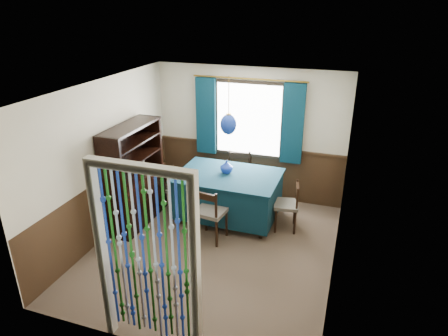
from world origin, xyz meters
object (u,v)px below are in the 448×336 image
(sideboard, at_px, (135,189))
(bowl_shelf, at_px, (124,164))
(chair_far, at_px, (239,176))
(chair_right, at_px, (288,205))
(chair_left, at_px, (178,188))
(pendant_lamp, at_px, (229,124))
(chair_near, at_px, (210,212))
(vase_sideboard, at_px, (144,165))
(dining_table, at_px, (228,194))
(vase_table, at_px, (227,167))

(sideboard, xyz_separation_m, bowl_shelf, (0.06, -0.34, 0.60))
(chair_far, relative_size, chair_right, 1.12)
(chair_left, bearing_deg, pendant_lamp, 85.26)
(chair_near, height_order, vase_sideboard, vase_sideboard)
(chair_near, distance_m, vase_sideboard, 1.49)
(dining_table, bearing_deg, sideboard, -157.89)
(vase_table, height_order, vase_sideboard, vase_sideboard)
(chair_near, distance_m, chair_right, 1.32)
(chair_near, bearing_deg, sideboard, -179.11)
(chair_right, xyz_separation_m, vase_sideboard, (-2.46, -0.33, 0.52))
(vase_table, relative_size, bowl_shelf, 1.12)
(pendant_lamp, bearing_deg, dining_table, 97.13)
(chair_near, xyz_separation_m, chair_left, (-0.90, 0.74, -0.06))
(chair_near, distance_m, sideboard, 1.43)
(chair_near, bearing_deg, vase_table, 97.07)
(dining_table, distance_m, chair_left, 0.96)
(chair_near, relative_size, chair_far, 0.99)
(chair_left, relative_size, bowl_shelf, 4.37)
(pendant_lamp, height_order, vase_table, pendant_lamp)
(vase_table, distance_m, vase_sideboard, 1.42)
(bowl_shelf, xyz_separation_m, vase_sideboard, (0.00, 0.58, -0.24))
(dining_table, height_order, chair_right, dining_table)
(vase_sideboard, bearing_deg, dining_table, 13.69)
(pendant_lamp, bearing_deg, chair_right, -0.91)
(pendant_lamp, xyz_separation_m, vase_table, (-0.06, 0.07, -0.79))
(chair_far, bearing_deg, chair_left, 27.86)
(dining_table, bearing_deg, bowl_shelf, -146.32)
(vase_table, bearing_deg, chair_far, 88.84)
(chair_left, distance_m, vase_table, 1.04)
(chair_near, relative_size, pendant_lamp, 0.98)
(chair_right, bearing_deg, chair_near, 113.30)
(pendant_lamp, relative_size, vase_table, 4.54)
(chair_near, height_order, chair_far, chair_far)
(pendant_lamp, height_order, vase_sideboard, pendant_lamp)
(dining_table, distance_m, bowl_shelf, 1.84)
(sideboard, distance_m, pendant_lamp, 1.95)
(chair_far, relative_size, chair_left, 1.15)
(pendant_lamp, relative_size, bowl_shelf, 5.10)
(bowl_shelf, bearing_deg, vase_sideboard, 90.00)
(chair_near, relative_size, bowl_shelf, 5.01)
(bowl_shelf, height_order, vase_sideboard, bowl_shelf)
(sideboard, relative_size, vase_sideboard, 8.55)
(dining_table, relative_size, chair_near, 1.88)
(chair_right, relative_size, vase_table, 4.01)
(chair_near, xyz_separation_m, sideboard, (-1.42, 0.16, 0.11))
(bowl_shelf, relative_size, vase_sideboard, 0.92)
(sideboard, bearing_deg, vase_table, 25.53)
(chair_right, height_order, pendant_lamp, pendant_lamp)
(chair_near, distance_m, vase_table, 0.93)
(vase_table, distance_m, bowl_shelf, 1.71)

